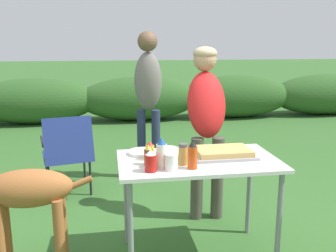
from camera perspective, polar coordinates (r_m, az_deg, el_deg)
name	(u,v)px	position (r m, az deg, el deg)	size (l,w,h in m)	color
shrub_hedge	(139,99)	(7.47, -4.42, 4.18)	(14.40, 0.90, 0.86)	#2D5623
folding_table	(198,170)	(2.62, 4.60, -6.67)	(1.10, 0.64, 0.74)	silver
food_tray	(223,153)	(2.68, 8.38, -4.04)	(0.43, 0.30, 0.06)	#9E9EA3
plate_stack	(143,152)	(2.71, -3.89, -4.03)	(0.21, 0.21, 0.02)	white
mixing_bowl	(169,153)	(2.57, 0.21, -4.11)	(0.19, 0.19, 0.09)	silver
paper_cup_stack	(171,162)	(2.36, 0.50, -5.53)	(0.08, 0.08, 0.10)	white
mayo_bottle	(162,154)	(2.39, -0.98, -4.22)	(0.07, 0.07, 0.20)	silver
hot_sauce_bottle	(193,155)	(2.38, 3.76, -4.48)	(0.06, 0.06, 0.19)	#CC4214
beer_bottle	(148,155)	(2.46, -3.01, -4.47)	(0.06, 0.06, 0.14)	brown
ketchup_bottle	(151,161)	(2.34, -2.65, -5.38)	(0.08, 0.08, 0.14)	red
mustard_bottle	(150,151)	(2.56, -2.76, -3.83)	(0.06, 0.06, 0.13)	yellow
spice_jar	(183,155)	(2.46, 2.33, -4.37)	(0.06, 0.06, 0.14)	#B2893D
standing_person_in_dark_puffer	(206,112)	(3.26, 5.85, 2.15)	(0.36, 0.47, 1.49)	#4C473D
standing_person_in_red_jacket	(148,90)	(4.15, -3.05, 5.55)	(0.36, 0.31, 1.65)	#232D4C
dog	(20,195)	(2.69, -21.60, -9.79)	(0.92, 0.26, 0.78)	#9E5B2D
camp_chair_green_behind_table	(68,151)	(3.88, -15.06, -3.64)	(0.58, 0.67, 0.83)	navy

